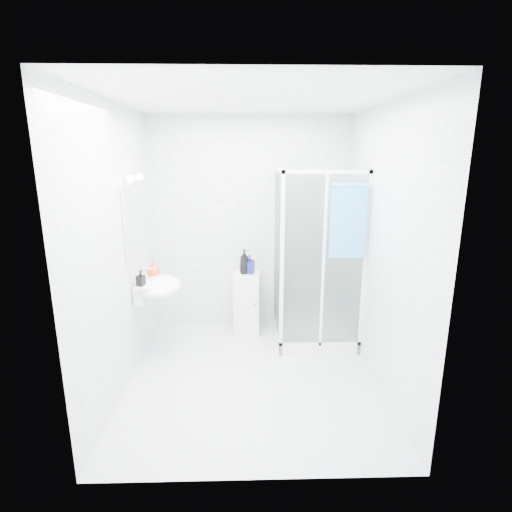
{
  "coord_description": "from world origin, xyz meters",
  "views": [
    {
      "loc": [
        -0.06,
        -3.55,
        2.15
      ],
      "look_at": [
        0.05,
        0.35,
        1.15
      ],
      "focal_mm": 28.0,
      "sensor_mm": 36.0,
      "label": 1
    }
  ],
  "objects_px": {
    "shower_enclosure": "(308,305)",
    "wall_basin": "(157,287)",
    "shampoo_bottle_a": "(244,262)",
    "shampoo_bottle_b": "(250,264)",
    "soap_dispenser_orange": "(153,269)",
    "storage_cabinet": "(247,302)",
    "soap_dispenser_black": "(141,278)",
    "hand_towel": "(348,219)"
  },
  "relations": [
    {
      "from": "shower_enclosure",
      "to": "wall_basin",
      "type": "height_order",
      "value": "shower_enclosure"
    },
    {
      "from": "shampoo_bottle_a",
      "to": "shampoo_bottle_b",
      "type": "distance_m",
      "value": 0.07
    },
    {
      "from": "shampoo_bottle_b",
      "to": "wall_basin",
      "type": "bearing_deg",
      "value": -148.96
    },
    {
      "from": "shower_enclosure",
      "to": "soap_dispenser_orange",
      "type": "distance_m",
      "value": 1.8
    },
    {
      "from": "storage_cabinet",
      "to": "shampoo_bottle_b",
      "type": "relative_size",
      "value": 3.31
    },
    {
      "from": "soap_dispenser_orange",
      "to": "soap_dispenser_black",
      "type": "bearing_deg",
      "value": -101.18
    },
    {
      "from": "wall_basin",
      "to": "hand_towel",
      "type": "xyz_separation_m",
      "value": [
        1.96,
        -0.09,
        0.72
      ]
    },
    {
      "from": "shower_enclosure",
      "to": "storage_cabinet",
      "type": "relative_size",
      "value": 2.64
    },
    {
      "from": "soap_dispenser_black",
      "to": "wall_basin",
      "type": "bearing_deg",
      "value": 51.22
    },
    {
      "from": "wall_basin",
      "to": "hand_towel",
      "type": "bearing_deg",
      "value": -2.49
    },
    {
      "from": "shampoo_bottle_a",
      "to": "soap_dispenser_orange",
      "type": "height_order",
      "value": "shampoo_bottle_a"
    },
    {
      "from": "shower_enclosure",
      "to": "shampoo_bottle_b",
      "type": "distance_m",
      "value": 0.84
    },
    {
      "from": "shower_enclosure",
      "to": "storage_cabinet",
      "type": "height_order",
      "value": "shower_enclosure"
    },
    {
      "from": "hand_towel",
      "to": "shampoo_bottle_b",
      "type": "bearing_deg",
      "value": 145.49
    },
    {
      "from": "wall_basin",
      "to": "shampoo_bottle_a",
      "type": "distance_m",
      "value": 1.09
    },
    {
      "from": "hand_towel",
      "to": "soap_dispenser_black",
      "type": "bearing_deg",
      "value": -178.11
    },
    {
      "from": "hand_towel",
      "to": "shampoo_bottle_b",
      "type": "relative_size",
      "value": 3.29
    },
    {
      "from": "shower_enclosure",
      "to": "soap_dispenser_orange",
      "type": "bearing_deg",
      "value": -174.31
    },
    {
      "from": "shower_enclosure",
      "to": "shampoo_bottle_b",
      "type": "xyz_separation_m",
      "value": [
        -0.68,
        0.27,
        0.42
      ]
    },
    {
      "from": "soap_dispenser_black",
      "to": "shampoo_bottle_b",
      "type": "bearing_deg",
      "value": 33.98
    },
    {
      "from": "shampoo_bottle_a",
      "to": "soap_dispenser_orange",
      "type": "distance_m",
      "value": 1.07
    },
    {
      "from": "shampoo_bottle_a",
      "to": "soap_dispenser_black",
      "type": "height_order",
      "value": "shampoo_bottle_a"
    },
    {
      "from": "shower_enclosure",
      "to": "shampoo_bottle_b",
      "type": "bearing_deg",
      "value": 158.12
    },
    {
      "from": "shampoo_bottle_b",
      "to": "soap_dispenser_orange",
      "type": "height_order",
      "value": "soap_dispenser_orange"
    },
    {
      "from": "storage_cabinet",
      "to": "soap_dispenser_orange",
      "type": "relative_size",
      "value": 4.32
    },
    {
      "from": "hand_towel",
      "to": "shampoo_bottle_a",
      "type": "bearing_deg",
      "value": 147.37
    },
    {
      "from": "storage_cabinet",
      "to": "soap_dispenser_black",
      "type": "relative_size",
      "value": 4.82
    },
    {
      "from": "wall_basin",
      "to": "shampoo_bottle_a",
      "type": "xyz_separation_m",
      "value": [
        0.91,
        0.58,
        0.11
      ]
    },
    {
      "from": "storage_cabinet",
      "to": "hand_towel",
      "type": "distance_m",
      "value": 1.67
    },
    {
      "from": "wall_basin",
      "to": "storage_cabinet",
      "type": "distance_m",
      "value": 1.2
    },
    {
      "from": "wall_basin",
      "to": "shower_enclosure",
      "type": "bearing_deg",
      "value": 10.81
    },
    {
      "from": "storage_cabinet",
      "to": "shampoo_bottle_a",
      "type": "xyz_separation_m",
      "value": [
        -0.03,
        -0.02,
        0.53
      ]
    },
    {
      "from": "shampoo_bottle_a",
      "to": "soap_dispenser_orange",
      "type": "xyz_separation_m",
      "value": [
        -0.98,
        -0.44,
        0.04
      ]
    },
    {
      "from": "hand_towel",
      "to": "soap_dispenser_orange",
      "type": "distance_m",
      "value": 2.11
    },
    {
      "from": "shampoo_bottle_b",
      "to": "soap_dispenser_orange",
      "type": "distance_m",
      "value": 1.14
    },
    {
      "from": "soap_dispenser_orange",
      "to": "storage_cabinet",
      "type": "bearing_deg",
      "value": 24.56
    },
    {
      "from": "storage_cabinet",
      "to": "shower_enclosure",
      "type": "bearing_deg",
      "value": -17.57
    },
    {
      "from": "shampoo_bottle_b",
      "to": "soap_dispenser_orange",
      "type": "bearing_deg",
      "value": -156.95
    },
    {
      "from": "wall_basin",
      "to": "shampoo_bottle_b",
      "type": "relative_size",
      "value": 2.44
    },
    {
      "from": "wall_basin",
      "to": "shampoo_bottle_a",
      "type": "bearing_deg",
      "value": 32.48
    },
    {
      "from": "wall_basin",
      "to": "shampoo_bottle_b",
      "type": "height_order",
      "value": "wall_basin"
    },
    {
      "from": "storage_cabinet",
      "to": "hand_towel",
      "type": "height_order",
      "value": "hand_towel"
    }
  ]
}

